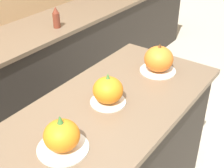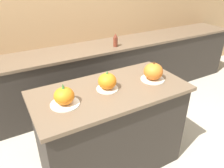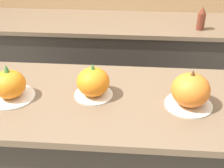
{
  "view_description": "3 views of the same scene",
  "coord_description": "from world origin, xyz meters",
  "px_view_note": "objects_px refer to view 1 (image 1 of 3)",
  "views": [
    {
      "loc": [
        -1.15,
        -0.82,
        1.91
      ],
      "look_at": [
        0.01,
        0.01,
        1.03
      ],
      "focal_mm": 50.0,
      "sensor_mm": 36.0,
      "label": 1
    },
    {
      "loc": [
        -0.82,
        -1.49,
        1.9
      ],
      "look_at": [
        0.0,
        -0.02,
        0.99
      ],
      "focal_mm": 35.0,
      "sensor_mm": 36.0,
      "label": 2
    },
    {
      "loc": [
        0.17,
        -1.31,
        1.8
      ],
      "look_at": [
        0.07,
        -0.02,
        1.03
      ],
      "focal_mm": 50.0,
      "sensor_mm": 36.0,
      "label": 3
    }
  ],
  "objects_px": {
    "bottle_tall": "(56,18)",
    "pumpkin_cake_left": "(62,137)",
    "pumpkin_cake_right": "(159,60)",
    "pumpkin_cake_center": "(108,91)"
  },
  "relations": [
    {
      "from": "pumpkin_cake_right",
      "to": "pumpkin_cake_left",
      "type": "bearing_deg",
      "value": 179.97
    },
    {
      "from": "pumpkin_cake_right",
      "to": "pumpkin_cake_center",
      "type": "bearing_deg",
      "value": 173.79
    },
    {
      "from": "pumpkin_cake_center",
      "to": "bottle_tall",
      "type": "distance_m",
      "value": 1.3
    },
    {
      "from": "pumpkin_cake_left",
      "to": "pumpkin_cake_right",
      "type": "bearing_deg",
      "value": -0.03
    },
    {
      "from": "pumpkin_cake_left",
      "to": "pumpkin_cake_center",
      "type": "xyz_separation_m",
      "value": [
        0.41,
        0.05,
        0.0
      ]
    },
    {
      "from": "pumpkin_cake_center",
      "to": "pumpkin_cake_right",
      "type": "relative_size",
      "value": 0.85
    },
    {
      "from": "bottle_tall",
      "to": "pumpkin_cake_left",
      "type": "bearing_deg",
      "value": -134.7
    },
    {
      "from": "pumpkin_cake_left",
      "to": "pumpkin_cake_right",
      "type": "height_order",
      "value": "pumpkin_cake_right"
    },
    {
      "from": "pumpkin_cake_left",
      "to": "bottle_tall",
      "type": "bearing_deg",
      "value": 45.3
    },
    {
      "from": "bottle_tall",
      "to": "pumpkin_cake_right",
      "type": "bearing_deg",
      "value": -102.07
    }
  ]
}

